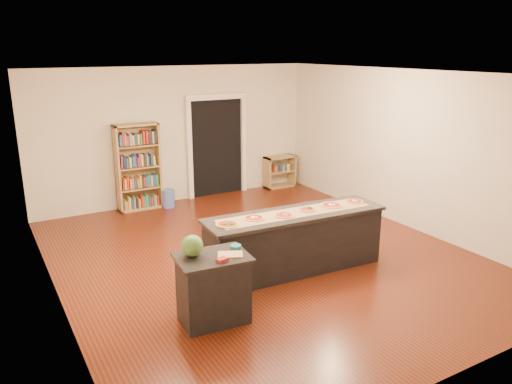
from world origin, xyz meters
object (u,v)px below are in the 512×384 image
bookshelf (138,167)px  kitchen_island (295,242)px  low_shelf (280,171)px  side_counter (213,288)px  watermelon (192,246)px  waste_bin (168,198)px

bookshelf → kitchen_island: bearing=-74.9°
low_shelf → side_counter: bearing=-130.1°
side_counter → bookshelf: (0.56, 4.64, 0.45)m
kitchen_island → side_counter: 1.76m
watermelon → waste_bin: bearing=73.5°
kitchen_island → low_shelf: bearing=63.6°
low_shelf → kitchen_island: bearing=-119.9°
side_counter → kitchen_island: bearing=28.3°
watermelon → kitchen_island: bearing=17.2°
bookshelf → watermelon: bookshelf is taller
bookshelf → waste_bin: bearing=-18.9°
waste_bin → watermelon: size_ratio=1.44×
low_shelf → watermelon: bearing=-132.2°
bookshelf → low_shelf: size_ratio=2.35×
waste_bin → watermelon: 4.60m
bookshelf → side_counter: bearing=-96.9°
side_counter → low_shelf: side_counter is taller
kitchen_island → waste_bin: size_ratio=7.28×
low_shelf → bookshelf: bearing=179.9°
side_counter → low_shelf: bearing=55.5°
low_shelf → watermelon: size_ratio=2.88×
low_shelf → watermelon: (-4.10, -4.52, 0.59)m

